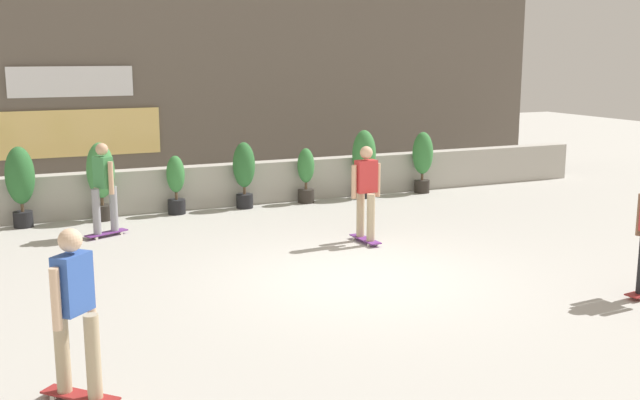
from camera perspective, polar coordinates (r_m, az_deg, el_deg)
name	(u,v)px	position (r m, az deg, el deg)	size (l,w,h in m)	color
ground_plane	(361,278)	(11.25, 3.13, -5.85)	(48.00, 48.00, 0.00)	#B2AFA8
planter_wall	(236,184)	(16.57, -6.36, 1.20)	(18.00, 0.40, 0.90)	#B2ADA3
building_backdrop	(186,53)	(20.18, -10.09, 10.84)	(20.00, 2.08, 6.50)	#60564C
potted_plant_0	(20,180)	(15.31, -21.63, 1.38)	(0.53, 0.53, 1.54)	black
potted_plant_1	(101,175)	(15.44, -16.18, 1.81)	(0.54, 0.54, 1.55)	#2D2823
potted_plant_2	(176,183)	(15.74, -10.80, 1.26)	(0.37, 0.37, 1.21)	black
potted_plant_3	(244,171)	(16.11, -5.74, 2.22)	(0.47, 0.47, 1.41)	black
potted_plant_4	(306,174)	(16.63, -1.07, 1.98)	(0.37, 0.37, 1.21)	#2D2823
potted_plant_5	(364,158)	(17.20, 3.33, 3.14)	(0.54, 0.54, 1.55)	black
potted_plant_6	(423,158)	(17.97, 7.73, 3.16)	(0.48, 0.48, 1.44)	#2D2823
skater_far_right	(104,185)	(14.03, -15.96, 1.08)	(0.81, 0.52, 1.70)	#72338C
skater_foreground	(366,190)	(13.07, 3.47, 0.78)	(0.56, 0.81, 1.70)	#72338C
skater_by_wall_right	(74,308)	(7.46, -17.99, -7.71)	(0.70, 0.72, 1.70)	maroon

